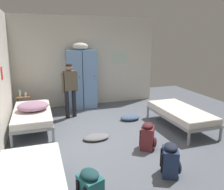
{
  "coord_description": "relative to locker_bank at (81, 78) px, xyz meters",
  "views": [
    {
      "loc": [
        -1.55,
        -4.34,
        2.18
      ],
      "look_at": [
        0.0,
        0.29,
        0.95
      ],
      "focal_mm": 35.8,
      "sensor_mm": 36.0,
      "label": 1
    }
  ],
  "objects": [
    {
      "name": "bed_right",
      "position": [
        2.0,
        -2.48,
        -0.59
      ],
      "size": [
        0.9,
        1.9,
        0.49
      ],
      "color": "gray",
      "rests_on": "ground_plane"
    },
    {
      "name": "backpack_teal",
      "position": [
        -0.76,
        -4.49,
        -0.71
      ],
      "size": [
        0.4,
        0.38,
        0.55
      ],
      "color": "#23666B",
      "rests_on": "ground_plane"
    },
    {
      "name": "ground_plane",
      "position": [
        0.25,
        -2.63,
        -0.97
      ],
      "size": [
        9.31,
        9.31,
        0.0
      ],
      "primitive_type": "plane",
      "color": "#565B66"
    },
    {
      "name": "clothes_pile_grey",
      "position": [
        -0.18,
        -2.49,
        -0.92
      ],
      "size": [
        0.59,
        0.38,
        0.09
      ],
      "color": "slate",
      "rests_on": "ground_plane"
    },
    {
      "name": "backpack_maroon",
      "position": [
        0.71,
        -3.25,
        -0.71
      ],
      "size": [
        0.41,
        0.41,
        0.55
      ],
      "color": "maroon",
      "rests_on": "ground_plane"
    },
    {
      "name": "clothes_pile_denim",
      "position": [
        1.02,
        -1.6,
        -0.9
      ],
      "size": [
        0.55,
        0.36,
        0.14
      ],
      "color": "#42567A",
      "rests_on": "ground_plane"
    },
    {
      "name": "shelf_unit",
      "position": [
        -1.76,
        -0.22,
        -0.62
      ],
      "size": [
        0.38,
        0.3,
        0.57
      ],
      "color": "brown",
      "rests_on": "ground_plane"
    },
    {
      "name": "lotion_bottle",
      "position": [
        -1.69,
        -0.26,
        -0.33
      ],
      "size": [
        0.06,
        0.06,
        0.15
      ],
      "color": "beige",
      "rests_on": "shelf_unit"
    },
    {
      "name": "backpack_navy",
      "position": [
        0.64,
        -4.18,
        -0.71
      ],
      "size": [
        0.4,
        0.39,
        0.55
      ],
      "color": "navy",
      "rests_on": "ground_plane"
    },
    {
      "name": "bed_left_front",
      "position": [
        -1.51,
        -4.32,
        -0.59
      ],
      "size": [
        0.9,
        1.9,
        0.49
      ],
      "color": "gray",
      "rests_on": "ground_plane"
    },
    {
      "name": "room_backdrop",
      "position": [
        -1.04,
        -1.31,
        0.48
      ],
      "size": [
        4.73,
        5.88,
        2.89
      ],
      "color": "beige",
      "rests_on": "ground_plane"
    },
    {
      "name": "water_bottle",
      "position": [
        -1.84,
        -0.2,
        -0.3
      ],
      "size": [
        0.06,
        0.06,
        0.21
      ],
      "color": "silver",
      "rests_on": "shelf_unit"
    },
    {
      "name": "bedding_heap",
      "position": [
        -1.48,
        -1.44,
        -0.37
      ],
      "size": [
        0.73,
        0.66,
        0.21
      ],
      "color": "gray",
      "rests_on": "bed_left_rear"
    },
    {
      "name": "locker_bank",
      "position": [
        0.0,
        0.0,
        0.0
      ],
      "size": [
        0.9,
        0.55,
        2.07
      ],
      "color": "#6B93C6",
      "rests_on": "ground_plane"
    },
    {
      "name": "bed_left_rear",
      "position": [
        -1.51,
        -1.41,
        -0.59
      ],
      "size": [
        0.9,
        1.9,
        0.49
      ],
      "color": "gray",
      "rests_on": "ground_plane"
    },
    {
      "name": "person_traveler",
      "position": [
        -0.49,
        -0.85,
        -0.05
      ],
      "size": [
        0.47,
        0.27,
        1.53
      ],
      "color": "black",
      "rests_on": "ground_plane"
    }
  ]
}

